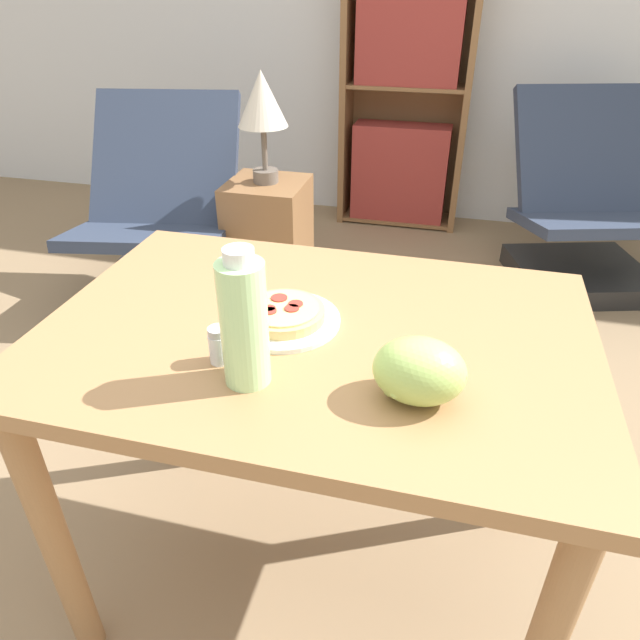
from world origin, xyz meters
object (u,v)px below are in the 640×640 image
Objects in this scene: side_table at (269,240)px; table_lamp at (262,104)px; pizza_on_plate at (283,316)px; lounge_chair_near at (163,239)px; salt_shaker at (219,345)px; lounge_chair_far at (585,226)px; bookshelf at (405,99)px; drink_bottle at (244,322)px; grape_bunch at (419,371)px.

table_lamp is (0.00, 0.00, 0.60)m from side_table.
pizza_on_plate is 1.70m from lounge_chair_near.
lounge_chair_near is (-0.93, 1.44, -0.51)m from salt_shaker.
lounge_chair_far is 1.53m from side_table.
lounge_chair_far is at bearing 19.60° from table_lamp.
table_lamp is at bearing -113.05° from bookshelf.
drink_bottle is at bearing -66.78° from lounge_chair_near.
lounge_chair_near is 1.59× the size of side_table.
pizza_on_plate is at bearing -69.52° from side_table.
lounge_chair_far reaches higher than grape_bunch.
lounge_chair_near is 0.55× the size of bookshelf.
salt_shaker is at bearing 177.34° from grape_bunch.
salt_shaker is 1.63m from table_lamp.
drink_bottle reaches higher than lounge_chair_far.
table_lamp is (-0.47, -1.09, 0.15)m from bookshelf.
drink_bottle is at bearing -129.97° from lounge_chair_far.
grape_bunch is at bearing -82.80° from bookshelf.
salt_shaker reaches higher than pizza_on_plate.
lounge_chair_near is at bearing 127.82° from pizza_on_plate.
table_lamp reaches higher than lounge_chair_near.
salt_shaker is 0.15× the size of table_lamp.
pizza_on_plate is 0.33m from grape_bunch.
side_table is at bearing 3.48° from lounge_chair_near.
bookshelf is 2.86× the size of side_table.
lounge_chair_far is at bearing 64.57° from pizza_on_plate.
table_lamp is at bearing 0.00° from side_table.
lounge_chair_near is at bearing 122.89° from salt_shaker.
drink_bottle is 0.43× the size of side_table.
lounge_chair_near is (-1.00, 1.29, -0.49)m from pizza_on_plate.
pizza_on_plate is 3.23× the size of salt_shaker.
drink_bottle is at bearing -91.01° from pizza_on_plate.
bookshelf is at bearing 91.38° from pizza_on_plate.
lounge_chair_far is (0.98, 2.07, -0.51)m from salt_shaker.
side_table is (0.47, 0.12, -0.01)m from lounge_chair_near.
table_lamp is (0.47, 0.12, 0.59)m from lounge_chair_near.
pizza_on_plate is 0.93× the size of drink_bottle.
grape_bunch is 0.17× the size of lounge_chair_near.
side_table is (-0.80, 1.57, -0.54)m from grape_bunch.
lounge_chair_near is 0.49m from side_table.
side_table is at bearing 117.00° from grape_bunch.
grape_bunch is at bearing -31.15° from pizza_on_plate.
bookshelf is (-0.06, 2.69, -0.15)m from drink_bottle.
pizza_on_plate is 0.25× the size of lounge_chair_near.
grape_bunch is at bearing -59.54° from lounge_chair_near.
grape_bunch is at bearing -2.66° from salt_shaker.
grape_bunch is at bearing 4.18° from drink_bottle.
lounge_chair_far reaches higher than pizza_on_plate.
grape_bunch is 0.62× the size of drink_bottle.
lounge_chair_far is (0.92, 2.11, -0.59)m from drink_bottle.
pizza_on_plate is 1.58m from side_table.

